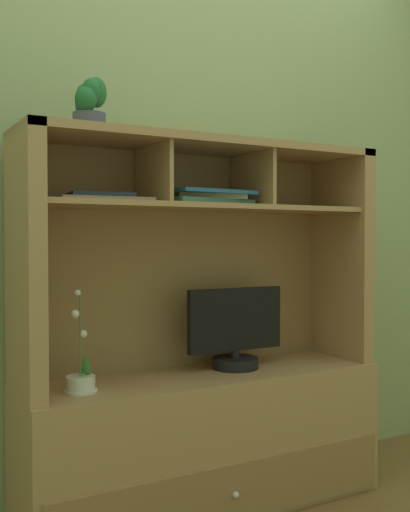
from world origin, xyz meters
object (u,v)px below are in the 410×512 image
(tv_monitor, at_px, (235,333))
(potted_orchid, at_px, (81,379))
(magazine_stack_centre, at_px, (101,198))
(potted_succulent, at_px, (89,105))
(media_console, at_px, (204,395))
(magazine_stack_left, at_px, (205,198))

(tv_monitor, relative_size, potted_orchid, 1.21)
(magazine_stack_centre, xyz_separation_m, potted_succulent, (-0.05, -0.03, 0.32))
(media_console, relative_size, potted_succulent, 7.65)
(magazine_stack_centre, relative_size, potted_succulent, 1.83)
(potted_orchid, distance_m, potted_succulent, 0.96)
(potted_orchid, height_order, potted_succulent, potted_succulent)
(potted_orchid, relative_size, potted_succulent, 1.87)
(magazine_stack_centre, bearing_deg, magazine_stack_left, -2.00)
(tv_monitor, xyz_separation_m, magazine_stack_centre, (-0.57, 0.01, 0.53))
(media_console, distance_m, potted_orchid, 0.54)
(potted_orchid, bearing_deg, potted_succulent, 36.69)
(media_console, xyz_separation_m, tv_monitor, (0.15, 0.00, 0.24))
(tv_monitor, height_order, potted_orchid, potted_orchid)
(tv_monitor, xyz_separation_m, potted_succulent, (-0.62, -0.02, 0.85))
(tv_monitor, relative_size, potted_succulent, 2.26)
(media_console, bearing_deg, tv_monitor, 0.74)
(media_console, xyz_separation_m, magazine_stack_left, (0.00, -0.00, 0.78))
(media_console, relative_size, magazine_stack_left, 3.88)
(tv_monitor, height_order, magazine_stack_left, magazine_stack_left)
(magazine_stack_left, height_order, magazine_stack_centre, magazine_stack_left)
(potted_orchid, height_order, magazine_stack_centre, magazine_stack_centre)
(media_console, height_order, potted_orchid, media_console)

